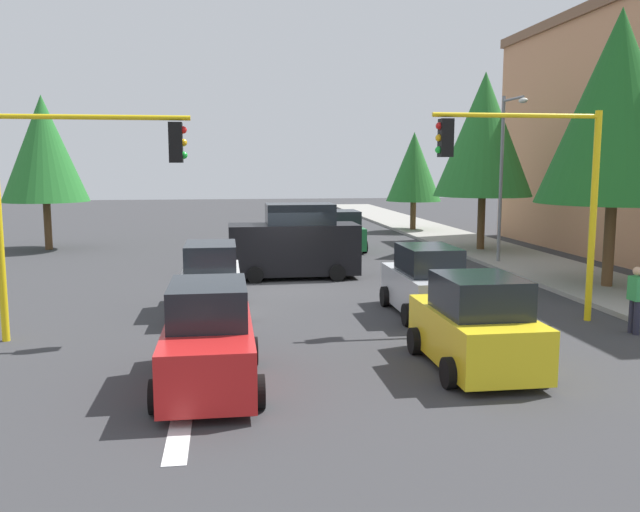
{
  "coord_description": "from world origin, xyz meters",
  "views": [
    {
      "loc": [
        22.39,
        -2.21,
        4.2
      ],
      "look_at": [
        0.88,
        0.87,
        1.2
      ],
      "focal_mm": 37.12,
      "sensor_mm": 36.0,
      "label": 1
    }
  ],
  "objects_px": {
    "traffic_signal_near_right": "(78,179)",
    "tree_roadside_far": "(414,167)",
    "car_green": "(342,232)",
    "pedestrian_crossing": "(636,298)",
    "car_silver": "(426,284)",
    "car_white": "(211,281)",
    "delivery_van_black": "(295,244)",
    "car_yellow": "(476,326)",
    "tree_roadside_near": "(617,107)",
    "car_red": "(209,340)",
    "tree_roadside_mid": "(484,135)",
    "tree_opposite_side": "(43,149)",
    "street_lamp_curbside": "(506,161)",
    "traffic_signal_near_left": "(531,174)"
  },
  "relations": [
    {
      "from": "street_lamp_curbside",
      "to": "tree_roadside_mid",
      "type": "distance_m",
      "value": 4.64
    },
    {
      "from": "car_green",
      "to": "car_white",
      "type": "height_order",
      "value": "same"
    },
    {
      "from": "street_lamp_curbside",
      "to": "car_yellow",
      "type": "bearing_deg",
      "value": -25.52
    },
    {
      "from": "street_lamp_curbside",
      "to": "delivery_van_black",
      "type": "height_order",
      "value": "street_lamp_curbside"
    },
    {
      "from": "tree_roadside_near",
      "to": "delivery_van_black",
      "type": "distance_m",
      "value": 11.94
    },
    {
      "from": "street_lamp_curbside",
      "to": "tree_roadside_near",
      "type": "relative_size",
      "value": 0.76
    },
    {
      "from": "car_red",
      "to": "car_white",
      "type": "distance_m",
      "value": 6.49
    },
    {
      "from": "delivery_van_black",
      "to": "car_yellow",
      "type": "relative_size",
      "value": 1.29
    },
    {
      "from": "street_lamp_curbside",
      "to": "pedestrian_crossing",
      "type": "xyz_separation_m",
      "value": [
        11.11,
        -1.32,
        -3.44
      ]
    },
    {
      "from": "delivery_van_black",
      "to": "pedestrian_crossing",
      "type": "bearing_deg",
      "value": 38.51
    },
    {
      "from": "tree_roadside_near",
      "to": "tree_roadside_far",
      "type": "xyz_separation_m",
      "value": [
        -20.0,
        -1.0,
        -2.0
      ]
    },
    {
      "from": "car_yellow",
      "to": "street_lamp_curbside",
      "type": "bearing_deg",
      "value": 154.48
    },
    {
      "from": "car_silver",
      "to": "car_white",
      "type": "bearing_deg",
      "value": -101.66
    },
    {
      "from": "tree_roadside_mid",
      "to": "car_red",
      "type": "relative_size",
      "value": 2.08
    },
    {
      "from": "traffic_signal_near_left",
      "to": "pedestrian_crossing",
      "type": "xyz_separation_m",
      "value": [
        1.5,
        2.19,
        -3.06
      ]
    },
    {
      "from": "tree_roadside_mid",
      "to": "car_green",
      "type": "bearing_deg",
      "value": -104.68
    },
    {
      "from": "car_white",
      "to": "tree_opposite_side",
      "type": "bearing_deg",
      "value": -151.73
    },
    {
      "from": "tree_roadside_near",
      "to": "car_green",
      "type": "relative_size",
      "value": 2.25
    },
    {
      "from": "traffic_signal_near_left",
      "to": "car_red",
      "type": "xyz_separation_m",
      "value": [
        3.99,
        -8.26,
        -3.08
      ]
    },
    {
      "from": "traffic_signal_near_right",
      "to": "tree_roadside_near",
      "type": "height_order",
      "value": "tree_roadside_near"
    },
    {
      "from": "car_green",
      "to": "pedestrian_crossing",
      "type": "bearing_deg",
      "value": 14.31
    },
    {
      "from": "tree_opposite_side",
      "to": "car_silver",
      "type": "relative_size",
      "value": 1.91
    },
    {
      "from": "traffic_signal_near_left",
      "to": "car_red",
      "type": "relative_size",
      "value": 1.36
    },
    {
      "from": "tree_roadside_mid",
      "to": "traffic_signal_near_left",
      "type": "bearing_deg",
      "value": -17.12
    },
    {
      "from": "car_white",
      "to": "tree_roadside_mid",
      "type": "bearing_deg",
      "value": 132.26
    },
    {
      "from": "car_green",
      "to": "tree_roadside_near",
      "type": "bearing_deg",
      "value": 30.92
    },
    {
      "from": "tree_opposite_side",
      "to": "car_yellow",
      "type": "bearing_deg",
      "value": 32.61
    },
    {
      "from": "tree_opposite_side",
      "to": "car_red",
      "type": "distance_m",
      "value": 23.9
    },
    {
      "from": "traffic_signal_near_left",
      "to": "street_lamp_curbside",
      "type": "relative_size",
      "value": 0.8
    },
    {
      "from": "tree_roadside_far",
      "to": "delivery_van_black",
      "type": "bearing_deg",
      "value": -29.84
    },
    {
      "from": "car_white",
      "to": "tree_roadside_far",
      "type": "bearing_deg",
      "value": 150.51
    },
    {
      "from": "car_red",
      "to": "pedestrian_crossing",
      "type": "height_order",
      "value": "car_red"
    },
    {
      "from": "car_silver",
      "to": "traffic_signal_near_left",
      "type": "bearing_deg",
      "value": 61.86
    },
    {
      "from": "tree_roadside_far",
      "to": "car_red",
      "type": "relative_size",
      "value": 1.52
    },
    {
      "from": "traffic_signal_near_right",
      "to": "tree_roadside_far",
      "type": "height_order",
      "value": "tree_roadside_far"
    },
    {
      "from": "traffic_signal_near_right",
      "to": "tree_roadside_far",
      "type": "distance_m",
      "value": 28.39
    },
    {
      "from": "tree_roadside_mid",
      "to": "tree_roadside_far",
      "type": "height_order",
      "value": "tree_roadside_mid"
    },
    {
      "from": "traffic_signal_near_right",
      "to": "pedestrian_crossing",
      "type": "bearing_deg",
      "value": 83.69
    },
    {
      "from": "tree_opposite_side",
      "to": "car_white",
      "type": "height_order",
      "value": "tree_opposite_side"
    },
    {
      "from": "tree_roadside_mid",
      "to": "delivery_van_black",
      "type": "relative_size",
      "value": 1.78
    },
    {
      "from": "street_lamp_curbside",
      "to": "car_green",
      "type": "xyz_separation_m",
      "value": [
        -6.1,
        -5.71,
        -3.45
      ]
    },
    {
      "from": "tree_roadside_near",
      "to": "car_yellow",
      "type": "relative_size",
      "value": 2.47
    },
    {
      "from": "car_red",
      "to": "car_green",
      "type": "distance_m",
      "value": 20.61
    },
    {
      "from": "tree_roadside_far",
      "to": "car_yellow",
      "type": "bearing_deg",
      "value": -13.49
    },
    {
      "from": "car_red",
      "to": "car_green",
      "type": "height_order",
      "value": "same"
    },
    {
      "from": "tree_opposite_side",
      "to": "delivery_van_black",
      "type": "height_order",
      "value": "tree_opposite_side"
    },
    {
      "from": "car_yellow",
      "to": "car_white",
      "type": "bearing_deg",
      "value": -138.14
    },
    {
      "from": "car_red",
      "to": "car_yellow",
      "type": "distance_m",
      "value": 5.44
    },
    {
      "from": "tree_opposite_side",
      "to": "delivery_van_black",
      "type": "xyz_separation_m",
      "value": [
        10.0,
        11.32,
        -3.69
      ]
    },
    {
      "from": "traffic_signal_near_left",
      "to": "delivery_van_black",
      "type": "bearing_deg",
      "value": -146.15
    }
  ]
}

